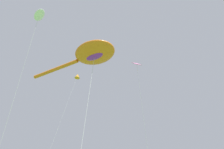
# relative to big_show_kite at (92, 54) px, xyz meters

# --- Properties ---
(big_show_kite) EXTENTS (3.66, 9.24, 14.24)m
(big_show_kite) POSITION_rel_big_show_kite_xyz_m (0.00, 0.00, 0.00)
(big_show_kite) COLOR orange
(big_show_kite) RESTS_ON ground
(small_kite_delta_white) EXTENTS (4.95, 1.21, 21.35)m
(small_kite_delta_white) POSITION_rel_big_show_kite_xyz_m (8.68, 10.77, 7.12)
(small_kite_delta_white) COLOR orange
(small_kite_delta_white) RESTS_ON ground
(small_kite_stunt_black) EXTENTS (2.71, 1.07, 15.02)m
(small_kite_stunt_black) POSITION_rel_big_show_kite_xyz_m (4.66, -2.06, -0.16)
(small_kite_stunt_black) COLOR pink
(small_kite_stunt_black) RESTS_ON ground
(small_kite_bird_shape) EXTENTS (1.74, 2.31, 14.05)m
(small_kite_bird_shape) POSITION_rel_big_show_kite_xyz_m (-5.46, 0.54, -0.07)
(small_kite_bird_shape) COLOR white
(small_kite_bird_shape) RESTS_ON ground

